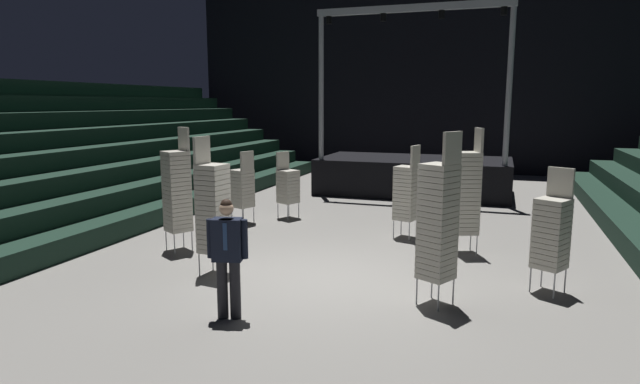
{
  "coord_description": "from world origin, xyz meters",
  "views": [
    {
      "loc": [
        2.65,
        -8.3,
        2.95
      ],
      "look_at": [
        -0.32,
        0.39,
        1.4
      ],
      "focal_mm": 29.74,
      "sensor_mm": 36.0,
      "label": 1
    }
  ],
  "objects_px": {
    "chair_stack_front_right": "(288,185)",
    "man_with_tie": "(228,252)",
    "stage_riser": "(414,173)",
    "chair_stack_rear_left": "(177,190)",
    "chair_stack_mid_right": "(467,192)",
    "chair_stack_front_left": "(552,231)",
    "chair_stack_rear_right": "(213,207)",
    "chair_stack_mid_centre": "(243,187)",
    "chair_stack_mid_left": "(406,192)",
    "chair_stack_rear_centre": "(438,220)"
  },
  "relations": [
    {
      "from": "chair_stack_front_right",
      "to": "man_with_tie",
      "type": "bearing_deg",
      "value": 40.76
    },
    {
      "from": "stage_riser",
      "to": "chair_stack_rear_left",
      "type": "relative_size",
      "value": 2.46
    },
    {
      "from": "stage_riser",
      "to": "chair_stack_mid_right",
      "type": "xyz_separation_m",
      "value": [
        2.07,
        -6.75,
        0.57
      ]
    },
    {
      "from": "chair_stack_front_left",
      "to": "chair_stack_rear_right",
      "type": "xyz_separation_m",
      "value": [
        -5.42,
        -0.9,
        0.21
      ]
    },
    {
      "from": "stage_riser",
      "to": "chair_stack_mid_centre",
      "type": "height_order",
      "value": "stage_riser"
    },
    {
      "from": "man_with_tie",
      "to": "chair_stack_mid_left",
      "type": "relative_size",
      "value": 0.82
    },
    {
      "from": "man_with_tie",
      "to": "chair_stack_front_left",
      "type": "distance_m",
      "value": 4.95
    },
    {
      "from": "chair_stack_rear_right",
      "to": "chair_stack_mid_right",
      "type": "bearing_deg",
      "value": 131.36
    },
    {
      "from": "chair_stack_mid_left",
      "to": "chair_stack_mid_centre",
      "type": "relative_size",
      "value": 1.14
    },
    {
      "from": "chair_stack_mid_right",
      "to": "chair_stack_rear_right",
      "type": "distance_m",
      "value": 4.89
    },
    {
      "from": "chair_stack_rear_left",
      "to": "chair_stack_rear_right",
      "type": "xyz_separation_m",
      "value": [
        1.45,
        -1.11,
        -0.04
      ]
    },
    {
      "from": "man_with_tie",
      "to": "chair_stack_rear_centre",
      "type": "height_order",
      "value": "chair_stack_rear_centre"
    },
    {
      "from": "stage_riser",
      "to": "chair_stack_front_right",
      "type": "relative_size",
      "value": 3.56
    },
    {
      "from": "man_with_tie",
      "to": "chair_stack_rear_left",
      "type": "distance_m",
      "value": 3.79
    },
    {
      "from": "man_with_tie",
      "to": "chair_stack_rear_centre",
      "type": "relative_size",
      "value": 0.66
    },
    {
      "from": "chair_stack_mid_centre",
      "to": "chair_stack_rear_left",
      "type": "xyz_separation_m",
      "value": [
        -0.09,
        -2.64,
        0.34
      ]
    },
    {
      "from": "chair_stack_front_left",
      "to": "chair_stack_rear_left",
      "type": "height_order",
      "value": "chair_stack_rear_left"
    },
    {
      "from": "chair_stack_rear_right",
      "to": "chair_stack_mid_centre",
      "type": "bearing_deg",
      "value": -153.25
    },
    {
      "from": "man_with_tie",
      "to": "chair_stack_front_left",
      "type": "bearing_deg",
      "value": -163.76
    },
    {
      "from": "chair_stack_front_left",
      "to": "chair_stack_mid_right",
      "type": "relative_size",
      "value": 0.79
    },
    {
      "from": "chair_stack_mid_right",
      "to": "chair_stack_rear_right",
      "type": "height_order",
      "value": "chair_stack_mid_right"
    },
    {
      "from": "chair_stack_mid_left",
      "to": "chair_stack_rear_centre",
      "type": "height_order",
      "value": "chair_stack_rear_centre"
    },
    {
      "from": "chair_stack_front_left",
      "to": "chair_stack_mid_centre",
      "type": "bearing_deg",
      "value": 6.57
    },
    {
      "from": "chair_stack_mid_centre",
      "to": "chair_stack_rear_centre",
      "type": "relative_size",
      "value": 0.7
    },
    {
      "from": "chair_stack_mid_right",
      "to": "chair_stack_rear_right",
      "type": "bearing_deg",
      "value": 103.41
    },
    {
      "from": "chair_stack_front_left",
      "to": "chair_stack_mid_right",
      "type": "distance_m",
      "value": 2.35
    },
    {
      "from": "stage_riser",
      "to": "chair_stack_rear_right",
      "type": "height_order",
      "value": "stage_riser"
    },
    {
      "from": "chair_stack_mid_left",
      "to": "chair_stack_rear_centre",
      "type": "distance_m",
      "value": 3.98
    },
    {
      "from": "chair_stack_rear_left",
      "to": "man_with_tie",
      "type": "bearing_deg",
      "value": 164.34
    },
    {
      "from": "man_with_tie",
      "to": "chair_stack_mid_left",
      "type": "distance_m",
      "value": 5.47
    },
    {
      "from": "chair_stack_rear_centre",
      "to": "chair_stack_front_left",
      "type": "bearing_deg",
      "value": -27.77
    },
    {
      "from": "chair_stack_mid_left",
      "to": "chair_stack_rear_left",
      "type": "distance_m",
      "value": 4.86
    },
    {
      "from": "chair_stack_mid_centre",
      "to": "chair_stack_front_right",
      "type": "bearing_deg",
      "value": -23.02
    },
    {
      "from": "chair_stack_rear_centre",
      "to": "chair_stack_mid_right",
      "type": "bearing_deg",
      "value": 23.89
    },
    {
      "from": "chair_stack_mid_right",
      "to": "man_with_tie",
      "type": "bearing_deg",
      "value": 125.79
    },
    {
      "from": "man_with_tie",
      "to": "chair_stack_front_left",
      "type": "relative_size",
      "value": 0.85
    },
    {
      "from": "stage_riser",
      "to": "chair_stack_rear_centre",
      "type": "height_order",
      "value": "stage_riser"
    },
    {
      "from": "chair_stack_front_left",
      "to": "chair_stack_rear_centre",
      "type": "bearing_deg",
      "value": 63.46
    },
    {
      "from": "stage_riser",
      "to": "chair_stack_front_left",
      "type": "height_order",
      "value": "stage_riser"
    },
    {
      "from": "chair_stack_rear_right",
      "to": "chair_stack_rear_centre",
      "type": "relative_size",
      "value": 0.93
    },
    {
      "from": "chair_stack_mid_centre",
      "to": "chair_stack_rear_right",
      "type": "relative_size",
      "value": 0.75
    },
    {
      "from": "chair_stack_rear_right",
      "to": "chair_stack_front_left",
      "type": "bearing_deg",
      "value": 106.22
    },
    {
      "from": "chair_stack_mid_left",
      "to": "chair_stack_front_left",
      "type": "bearing_deg",
      "value": -119.36
    },
    {
      "from": "chair_stack_mid_right",
      "to": "chair_stack_rear_left",
      "type": "distance_m",
      "value": 5.73
    },
    {
      "from": "chair_stack_mid_right",
      "to": "chair_stack_rear_left",
      "type": "relative_size",
      "value": 1.0
    },
    {
      "from": "stage_riser",
      "to": "chair_stack_rear_centre",
      "type": "xyz_separation_m",
      "value": [
        1.85,
        -9.72,
        0.62
      ]
    },
    {
      "from": "man_with_tie",
      "to": "chair_stack_rear_left",
      "type": "height_order",
      "value": "chair_stack_rear_left"
    },
    {
      "from": "chair_stack_rear_left",
      "to": "chair_stack_rear_centre",
      "type": "xyz_separation_m",
      "value": [
        5.26,
        -1.31,
        0.04
      ]
    },
    {
      "from": "stage_riser",
      "to": "chair_stack_front_left",
      "type": "bearing_deg",
      "value": -68.1
    },
    {
      "from": "chair_stack_front_left",
      "to": "chair_stack_rear_centre",
      "type": "height_order",
      "value": "chair_stack_rear_centre"
    }
  ]
}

